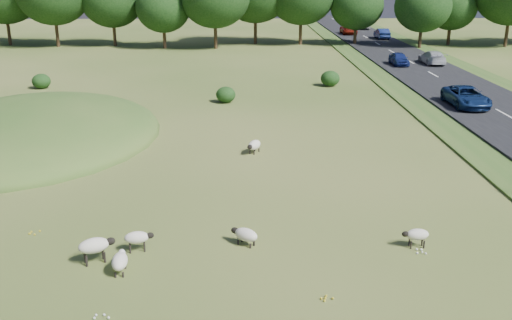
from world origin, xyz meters
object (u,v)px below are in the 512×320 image
Objects in this scene: car_1 at (382,34)px; car_5 at (349,30)px; sheep_3 at (245,235)px; sheep_0 at (138,238)px; sheep_1 at (417,235)px; car_0 at (466,97)px; sheep_5 at (67,159)px; car_4 at (432,57)px; sheep_6 at (95,246)px; car_3 at (399,59)px; car_7 at (362,24)px; sheep_2 at (254,145)px; sheep_4 at (120,261)px.

car_1 is 7.24m from car_5.
sheep_0 is at bearing 41.89° from sheep_3.
car_0 is (10.21, 22.12, 0.45)m from sheep_1.
sheep_1 is 66.66m from car_1.
car_4 is (29.72, 32.95, 0.29)m from sheep_5.
sheep_1 is 0.76× the size of sheep_6.
car_0 is 20.20m from car_4.
sheep_3 is 46.38m from car_4.
car_3 is 30.08m from car_5.
sheep_0 is 0.22× the size of car_7.
sheep_2 is at bearing -65.38° from sheep_1.
car_4 reaches higher than car_5.
car_1 reaches higher than sheep_3.
sheep_1 is 0.23× the size of car_1.
car_0 is (16.69, 21.77, 0.54)m from sheep_3.
sheep_5 is at bearing 47.95° from car_4.
car_5 reaches higher than sheep_4.
car_1 is at bearing -172.57° from sheep_2.
car_7 is at bearing 86.21° from car_0.
car_7 is (0.00, 37.53, 0.06)m from car_4.
car_3 is at bearing 37.50° from sheep_6.
sheep_1 is at bearing -84.65° from sheep_4.
car_3 is at bearing -105.85° from sheep_1.
sheep_5 is at bearing -153.16° from car_0.
sheep_4 is 47.77m from car_3.
car_5 is at bearing -38.47° from sheep_5.
car_4 is at bearing -80.20° from sheep_3.
sheep_6 is at bearing 2.68° from sheep_2.
sheep_0 is 0.83× the size of sheep_5.
car_0 reaches higher than sheep_0.
car_4 is (0.00, -23.21, -0.03)m from car_1.
car_5 is at bearing 90.00° from car_3.
car_5 reaches higher than sheep_6.
car_0 is (22.07, 23.01, 0.30)m from sheep_6.
car_7 is at bearing -38.76° from sheep_5.
car_7 reaches higher than sheep_4.
sheep_4 is 84.85m from car_7.
sheep_5 is at bearing -112.58° from car_5.
sheep_5 is 0.26× the size of car_7.
car_3 is 3.87m from car_4.
car_0 is at bearing -116.72° from sheep_1.
sheep_6 is (3.85, -9.90, 0.01)m from sheep_5.
car_0 is (21.06, 23.75, 0.52)m from sheep_4.
sheep_0 is 12.71m from sheep_2.
car_7 is at bearing -20.23° from sheep_4.
car_5 is (0.00, 30.08, -0.00)m from car_3.
car_4 is at bearing -32.88° from sheep_4.
car_0 is at bearing 79.16° from car_4.
sheep_2 is at bearing -90.05° from sheep_5.
car_3 is (22.07, 42.14, 0.24)m from sheep_6.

